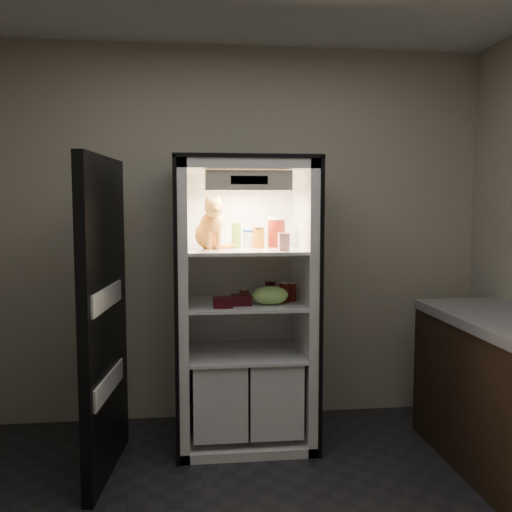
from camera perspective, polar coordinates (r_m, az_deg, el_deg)
The scene contains 16 objects.
room_shell at distance 2.37m, azimuth 1.94°, elevation 6.16°, with size 3.60×3.60×3.60m.
refrigerator at distance 3.83m, azimuth -1.23°, elevation -6.64°, with size 0.90×0.72×1.88m.
fridge_door at distance 3.43m, azimuth -14.94°, elevation -6.14°, with size 0.15×0.87×1.85m.
tabby_cat at distance 3.69m, azimuth -4.60°, elevation 2.77°, with size 0.31×0.34×0.35m.
parmesan_shaker at distance 3.75m, azimuth -1.99°, elevation 2.07°, with size 0.06×0.06×0.16m.
mayo_tub at distance 3.80m, azimuth -0.68°, elevation 1.76°, with size 0.08×0.08×0.12m.
salsa_jar at distance 3.73m, azimuth 0.26°, elevation 1.85°, with size 0.08×0.08×0.14m.
pepper_jar at distance 3.81m, azimuth 2.04°, elevation 2.38°, with size 0.12×0.12×0.20m.
cream_carton at distance 3.54m, azimuth 2.79°, elevation 1.43°, with size 0.06×0.06×0.11m, color white.
soda_can_a at distance 3.81m, azimuth 1.45°, elevation -3.44°, with size 0.07×0.07×0.13m.
soda_can_b at distance 3.76m, azimuth 3.57°, elevation -3.62°, with size 0.07×0.07×0.12m.
soda_can_c at distance 3.72m, azimuth 2.89°, elevation -3.66°, with size 0.07×0.07×0.13m.
condiment_jar at distance 3.75m, azimuth -1.19°, elevation -3.92°, with size 0.06×0.06×0.09m.
grape_bag at distance 3.64m, azimuth 1.40°, elevation -3.95°, with size 0.24×0.17×0.12m, color #99D563.
berry_box_left at distance 3.55m, azimuth -3.34°, elevation -4.66°, with size 0.12×0.12×0.06m, color #440B13.
berry_box_right at distance 3.63m, azimuth -1.47°, elevation -4.41°, with size 0.13×0.13×0.06m, color #440B13.
Camera 1 is at (-0.36, -2.35, 1.58)m, focal length 40.00 mm.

